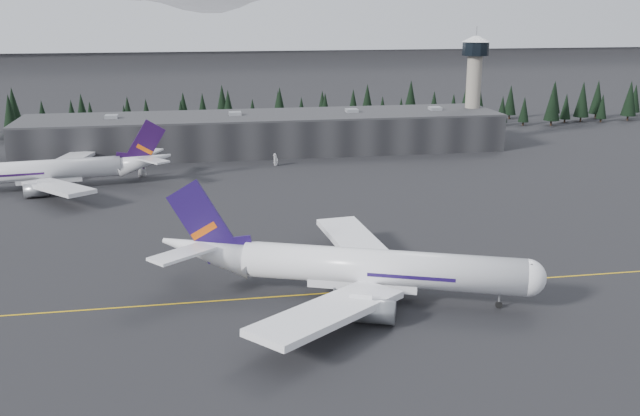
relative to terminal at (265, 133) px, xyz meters
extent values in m
plane|color=black|center=(0.00, -125.00, -6.30)|extent=(1400.00, 1400.00, 0.00)
cube|color=gold|center=(0.00, -127.00, -6.29)|extent=(400.00, 0.40, 0.02)
cube|color=black|center=(0.00, 0.00, -0.30)|extent=(160.00, 30.00, 12.00)
cube|color=#333335|center=(0.00, 0.00, 6.00)|extent=(160.00, 30.00, 0.60)
cylinder|color=gray|center=(75.00, 3.00, 9.70)|extent=(5.20, 5.20, 32.00)
cylinder|color=black|center=(75.00, 3.00, 26.95)|extent=(9.20, 9.20, 4.50)
cone|color=silver|center=(75.00, 3.00, 30.40)|extent=(10.00, 10.00, 2.00)
cube|color=black|center=(0.00, 37.00, 1.20)|extent=(360.00, 20.00, 15.00)
cylinder|color=white|center=(5.76, -131.01, -0.69)|extent=(45.89, 22.76, 6.11)
sphere|color=white|center=(27.59, -139.55, -0.69)|extent=(6.11, 6.11, 6.11)
cone|color=white|center=(-22.72, -119.88, 0.22)|extent=(18.17, 11.93, 8.85)
cube|color=white|center=(5.81, -114.07, -2.33)|extent=(11.41, 29.31, 2.61)
cylinder|color=#94989D|center=(9.47, -121.52, -4.06)|extent=(7.58, 6.02, 3.87)
cube|color=white|center=(-5.69, -143.50, -2.33)|extent=(26.98, 24.79, 2.61)
cylinder|color=#94989D|center=(2.05, -140.50, -4.06)|extent=(7.58, 6.02, 3.87)
cube|color=#1C0F46|center=(-23.19, -119.70, 5.42)|extent=(12.21, 5.17, 15.18)
cube|color=#CA4D0B|center=(-23.01, -119.77, 3.89)|extent=(4.84, 2.34, 3.74)
cube|color=white|center=(-22.39, -113.45, 1.65)|extent=(6.22, 11.77, 0.51)
cube|color=white|center=(-26.84, -124.84, 1.65)|extent=(11.62, 10.58, 0.51)
cylinder|color=black|center=(23.79, -138.06, -4.77)|extent=(0.51, 0.51, 3.06)
cylinder|color=black|center=(0.78, -124.14, -4.77)|extent=(0.51, 0.51, 3.06)
cylinder|color=black|center=(-2.56, -132.69, -4.77)|extent=(0.51, 0.51, 3.06)
cylinder|color=silver|center=(-65.74, -42.01, -1.16)|extent=(43.36, 11.02, 5.61)
cone|color=silver|center=(-37.92, -38.45, -0.32)|extent=(16.29, 7.56, 8.12)
cube|color=silver|center=(-58.33, -55.66, -2.65)|extent=(21.23, 25.69, 2.40)
cylinder|color=#919399|center=(-64.55, -51.28, -4.24)|extent=(6.48, 4.29, 3.55)
cube|color=silver|center=(-62.01, -26.93, -2.65)|extent=(16.25, 27.14, 2.40)
cylinder|color=#919399|center=(-66.92, -32.74, -4.24)|extent=(6.48, 4.29, 3.55)
cube|color=#270D3F|center=(-37.46, -38.39, 4.45)|extent=(11.80, 1.97, 13.92)
cube|color=#EC5F0D|center=(-37.64, -38.41, 3.05)|extent=(4.59, 1.10, 3.43)
cube|color=silver|center=(-35.36, -43.77, 0.99)|extent=(9.58, 10.73, 0.47)
cube|color=silver|center=(-36.78, -32.65, 0.99)|extent=(7.85, 11.11, 0.47)
cylinder|color=black|center=(-58.71, -45.35, -4.90)|extent=(0.47, 0.47, 2.80)
cylinder|color=black|center=(-59.78, -37.00, -4.90)|extent=(0.47, 0.47, 2.80)
imported|color=silver|center=(-39.20, -31.78, -5.64)|extent=(3.35, 5.16, 1.32)
imported|color=white|center=(0.73, -23.68, -5.64)|extent=(4.05, 2.08, 1.32)
camera|label=1|loc=(-24.10, -238.90, 41.18)|focal=40.00mm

